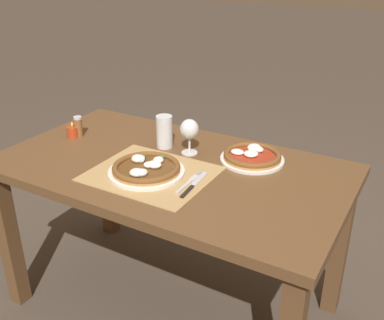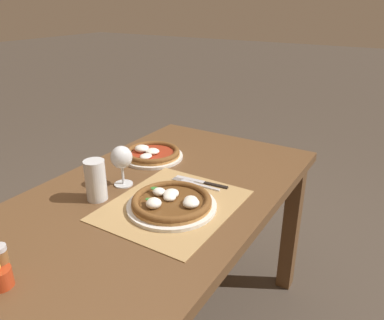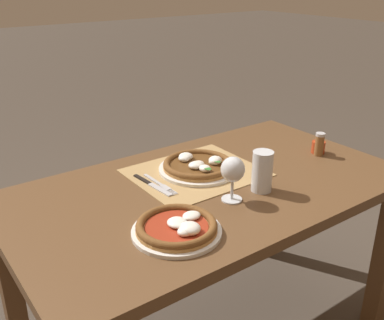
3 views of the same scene
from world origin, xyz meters
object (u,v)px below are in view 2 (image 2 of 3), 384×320
(pint_glass, at_px, (96,181))
(votive_candle, at_px, (1,278))
(pizza_near, at_px, (171,202))
(pepper_shaker, at_px, (2,262))
(pizza_far, at_px, (152,154))
(fork, at_px, (195,184))
(knife, at_px, (201,182))
(wine_glass, at_px, (122,159))

(pint_glass, bearing_deg, votive_candle, -165.45)
(pizza_near, bearing_deg, pepper_shaker, 161.87)
(pizza_far, relative_size, fork, 1.33)
(pizza_far, xyz_separation_m, knife, (-0.10, -0.31, -0.01))
(pizza_near, xyz_separation_m, fork, (0.19, 0.02, -0.02))
(votive_candle, bearing_deg, pint_glass, 14.55)
(fork, xyz_separation_m, votive_candle, (-0.71, 0.12, 0.02))
(pizza_far, bearing_deg, pepper_shaker, -169.22)
(pizza_near, height_order, wine_glass, wine_glass)
(knife, height_order, votive_candle, votive_candle)
(fork, height_order, votive_candle, votive_candle)
(votive_candle, distance_m, pepper_shaker, 0.04)
(knife, relative_size, pepper_shaker, 2.22)
(pizza_near, height_order, votive_candle, votive_candle)
(pizza_far, height_order, fork, pizza_far)
(pizza_near, relative_size, pizza_far, 1.13)
(fork, height_order, pepper_shaker, pepper_shaker)
(pizza_far, bearing_deg, pizza_near, -134.53)
(pizza_far, distance_m, wine_glass, 0.28)
(knife, bearing_deg, votive_candle, 169.48)
(pint_glass, distance_m, votive_candle, 0.46)
(wine_glass, bearing_deg, pepper_shaker, -170.74)
(pint_glass, bearing_deg, wine_glass, -2.23)
(pizza_near, xyz_separation_m, pint_glass, (-0.08, 0.26, 0.05))
(votive_candle, bearing_deg, fork, -10.01)
(pizza_near, xyz_separation_m, pizza_far, (0.31, 0.32, -0.00))
(pizza_near, distance_m, wine_glass, 0.27)
(wine_glass, xyz_separation_m, fork, (0.14, -0.23, -0.10))
(wine_glass, bearing_deg, votive_candle, -169.18)
(pizza_near, xyz_separation_m, wine_glass, (0.05, 0.25, 0.08))
(pizza_far, distance_m, pepper_shaker, 0.83)
(wine_glass, xyz_separation_m, votive_candle, (-0.57, -0.11, -0.08))
(votive_candle, xyz_separation_m, pepper_shaker, (0.02, 0.02, 0.03))
(pizza_far, height_order, pepper_shaker, pepper_shaker)
(wine_glass, bearing_deg, fork, -59.60)
(wine_glass, height_order, knife, wine_glass)
(pizza_far, height_order, votive_candle, votive_candle)
(fork, bearing_deg, wine_glass, 120.40)
(wine_glass, relative_size, pint_glass, 1.07)
(fork, xyz_separation_m, pepper_shaker, (-0.69, 0.14, 0.04))
(pizza_far, bearing_deg, wine_glass, -166.09)
(fork, bearing_deg, votive_candle, 169.99)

